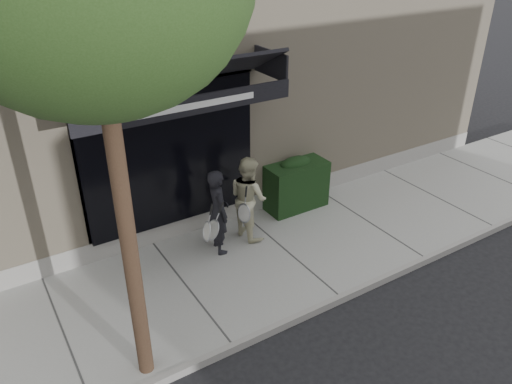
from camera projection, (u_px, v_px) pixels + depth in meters
ground at (285, 255)px, 9.28m from camera, size 80.00×80.00×0.00m
sidewalk at (285, 252)px, 9.25m from camera, size 20.00×3.00×0.12m
curb at (340, 299)px, 8.09m from camera, size 20.00×0.10×0.14m
building_facade at (167, 55)px, 11.69m from camera, size 14.30×8.04×5.64m
hedge at (295, 183)px, 10.42m from camera, size 1.30×0.70×1.14m
pedestrian_front at (218, 212)px, 8.85m from camera, size 0.74×0.82×1.62m
pedestrian_back at (248, 197)px, 9.31m from camera, size 0.75×0.93×1.63m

